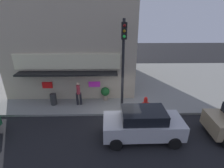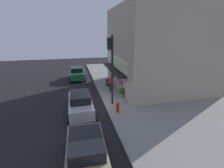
{
  "view_description": "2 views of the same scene",
  "coord_description": "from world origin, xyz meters",
  "px_view_note": "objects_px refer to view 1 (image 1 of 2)",
  "views": [
    {
      "loc": [
        -0.66,
        -9.73,
        6.5
      ],
      "look_at": [
        -0.43,
        2.0,
        1.47
      ],
      "focal_mm": 27.42,
      "sensor_mm": 36.0,
      "label": 1
    },
    {
      "loc": [
        13.19,
        -2.41,
        6.34
      ],
      "look_at": [
        -1.88,
        1.21,
        1.31
      ],
      "focal_mm": 25.76,
      "sensor_mm": 36.0,
      "label": 2
    }
  ],
  "objects_px": {
    "pedestrian": "(78,93)",
    "traffic_light": "(123,56)",
    "potted_plant_by_doorway": "(105,92)",
    "trash_can": "(53,99)",
    "parked_car_silver": "(143,124)",
    "fire_hydrant": "(146,102)"
  },
  "relations": [
    {
      "from": "trash_can",
      "to": "pedestrian",
      "type": "xyz_separation_m",
      "value": [
        1.87,
        -0.07,
        0.56
      ]
    },
    {
      "from": "pedestrian",
      "to": "traffic_light",
      "type": "bearing_deg",
      "value": -12.03
    },
    {
      "from": "traffic_light",
      "to": "parked_car_silver",
      "type": "bearing_deg",
      "value": -71.72
    },
    {
      "from": "fire_hydrant",
      "to": "trash_can",
      "type": "relative_size",
      "value": 1.01
    },
    {
      "from": "traffic_light",
      "to": "potted_plant_by_doorway",
      "type": "height_order",
      "value": "traffic_light"
    },
    {
      "from": "trash_can",
      "to": "fire_hydrant",
      "type": "bearing_deg",
      "value": -5.06
    },
    {
      "from": "pedestrian",
      "to": "potted_plant_by_doorway",
      "type": "bearing_deg",
      "value": 21.13
    },
    {
      "from": "trash_can",
      "to": "pedestrian",
      "type": "distance_m",
      "value": 1.95
    },
    {
      "from": "pedestrian",
      "to": "potted_plant_by_doorway",
      "type": "height_order",
      "value": "pedestrian"
    },
    {
      "from": "trash_can",
      "to": "potted_plant_by_doorway",
      "type": "height_order",
      "value": "potted_plant_by_doorway"
    },
    {
      "from": "fire_hydrant",
      "to": "parked_car_silver",
      "type": "relative_size",
      "value": 0.2
    },
    {
      "from": "pedestrian",
      "to": "parked_car_silver",
      "type": "relative_size",
      "value": 0.41
    },
    {
      "from": "potted_plant_by_doorway",
      "to": "parked_car_silver",
      "type": "height_order",
      "value": "parked_car_silver"
    },
    {
      "from": "traffic_light",
      "to": "fire_hydrant",
      "type": "height_order",
      "value": "traffic_light"
    },
    {
      "from": "potted_plant_by_doorway",
      "to": "trash_can",
      "type": "bearing_deg",
      "value": -170.04
    },
    {
      "from": "trash_can",
      "to": "potted_plant_by_doorway",
      "type": "bearing_deg",
      "value": 9.96
    },
    {
      "from": "traffic_light",
      "to": "pedestrian",
      "type": "distance_m",
      "value": 4.22
    },
    {
      "from": "trash_can",
      "to": "parked_car_silver",
      "type": "bearing_deg",
      "value": -30.77
    },
    {
      "from": "traffic_light",
      "to": "trash_can",
      "type": "height_order",
      "value": "traffic_light"
    },
    {
      "from": "traffic_light",
      "to": "trash_can",
      "type": "bearing_deg",
      "value": 171.65
    },
    {
      "from": "trash_can",
      "to": "parked_car_silver",
      "type": "xyz_separation_m",
      "value": [
        5.87,
        -3.49,
        0.31
      ]
    },
    {
      "from": "traffic_light",
      "to": "potted_plant_by_doorway",
      "type": "xyz_separation_m",
      "value": [
        -1.19,
        1.39,
        -3.17
      ]
    }
  ]
}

